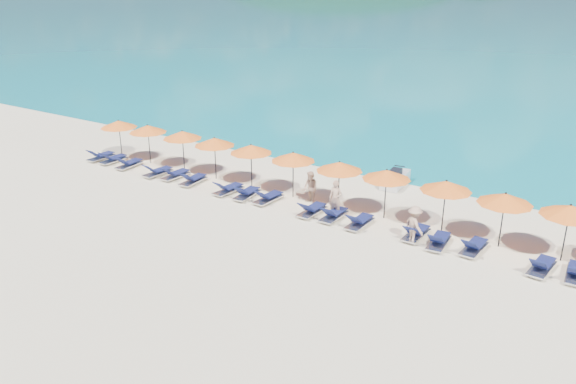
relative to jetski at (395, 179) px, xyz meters
The scene contains 35 objects.
ground 9.77m from the jetski, 103.32° to the right, with size 1400.00×1400.00×0.00m, color beige.
headland_main 611.76m from the jetski, 119.67° to the left, with size 374.00×242.00×126.50m.
headland_small 572.26m from the jetski, 105.46° to the left, with size 162.00×126.00×85.50m.
jetski is the anchor object (origin of this frame).
beachgoer_a 5.26m from the jetski, 96.71° to the right, with size 0.60×0.39×1.64m, color tan.
beachgoer_b 5.12m from the jetski, 116.56° to the right, with size 0.76×0.44×1.56m, color tan.
beachgoer_c 6.77m from the jetski, 60.67° to the right, with size 1.01×0.47×1.56m, color tan.
umbrella_0 16.12m from the jetski, 164.05° to the right, with size 2.10×2.10×2.28m.
umbrella_1 13.95m from the jetski, 162.08° to the right, with size 2.10×2.10×2.28m.
umbrella_2 11.54m from the jetski, 158.62° to the right, with size 2.10×2.10×2.28m.
umbrella_3 9.47m from the jetski, 152.78° to the right, with size 2.10×2.10×2.28m.
umbrella_4 7.49m from the jetski, 144.00° to the right, with size 2.10×2.10×2.28m.
umbrella_5 5.72m from the jetski, 129.11° to the right, with size 2.10×2.10×2.28m.
umbrella_6 4.74m from the jetski, 102.11° to the right, with size 2.10×2.10×2.28m.
umbrella_7 4.72m from the jetski, 72.93° to the right, with size 2.10×2.10×2.28m.
umbrella_8 5.96m from the jetski, 47.21° to the right, with size 2.10×2.10×2.28m.
umbrella_9 7.78m from the jetski, 34.90° to the right, with size 2.10×2.10×2.28m.
umbrella_10 9.64m from the jetski, 26.81° to the right, with size 2.10×2.10×2.28m.
lounger_0 16.94m from the jetski, 161.34° to the right, with size 0.65×1.71×0.66m.
lounger_1 15.95m from the jetski, 160.26° to the right, with size 0.62×1.70×0.66m.
lounger_2 14.65m from the jetski, 157.91° to the right, with size 0.78×1.75×0.66m.
lounger_3 12.54m from the jetski, 153.44° to the right, with size 0.77×1.75×0.66m.
lounger_4 11.47m from the jetski, 151.76° to the right, with size 0.67×1.72×0.66m.
lounger_5 10.35m from the jetski, 147.70° to the right, with size 0.75×1.74×0.66m.
lounger_6 8.48m from the jetski, 138.57° to the right, with size 0.77×1.75×0.66m.
lounger_7 7.67m from the jetski, 133.17° to the right, with size 0.78×1.75×0.66m.
lounger_8 6.82m from the jetski, 126.51° to the right, with size 0.73×1.74×0.66m.
lounger_9 5.85m from the jetski, 105.34° to the right, with size 0.68×1.72×0.66m.
lounger_10 5.59m from the jetski, 94.89° to the right, with size 0.62×1.70×0.66m.
lounger_11 5.72m from the jetski, 81.76° to the right, with size 0.66×1.71×0.66m.
lounger_12 6.29m from the jetski, 59.11° to the right, with size 0.68×1.72×0.66m.
lounger_13 7.05m from the jetski, 52.87° to the right, with size 0.75×1.74×0.66m.
lounger_14 7.74m from the jetski, 44.06° to the right, with size 0.74×1.74×0.66m.
lounger_15 9.80m from the jetski, 34.92° to the right, with size 0.79×1.76×0.66m.
lounger_16 10.64m from the jetski, 30.88° to the right, with size 0.73×1.74×0.66m.
Camera 1 is at (12.57, -15.95, 9.74)m, focal length 35.00 mm.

